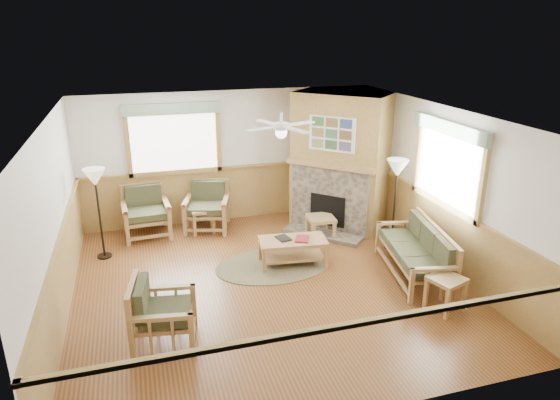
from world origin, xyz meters
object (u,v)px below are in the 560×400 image
object	(u,v)px
coffee_table	(293,252)
floor_lamp_left	(99,214)
armchair_left	(164,312)
end_table_sofa	(445,294)
floor_lamp_right	(395,205)
footstool	(321,227)
armchair_back_right	(207,207)
end_table_chairs	(203,220)
sofa	(414,251)
armchair_back_left	(146,212)

from	to	relation	value
coffee_table	floor_lamp_left	size ratio (longest dim) A/B	0.70
armchair_left	end_table_sofa	distance (m)	3.97
end_table_sofa	floor_lamp_right	world-z (taller)	floor_lamp_right
armchair_left	footstool	xyz separation A→B (m)	(3.15, 2.57, -0.23)
armchair_back_right	coffee_table	distance (m)	2.31
footstool	floor_lamp_right	xyz separation A→B (m)	(1.09, -0.81, 0.63)
footstool	floor_lamp_left	distance (m)	4.06
end_table_chairs	footstool	world-z (taller)	end_table_chairs
end_table_sofa	floor_lamp_left	distance (m)	5.82
end_table_chairs	armchair_left	bearing A→B (deg)	-105.97
end_table_chairs	floor_lamp_left	size ratio (longest dim) A/B	0.30
armchair_back_right	end_table_sofa	size ratio (longest dim) A/B	1.83
sofa	floor_lamp_left	size ratio (longest dim) A/B	1.12
sofa	coffee_table	xyz separation A→B (m)	(-1.78, 0.95, -0.19)
end_table_chairs	armchair_back_right	bearing A→B (deg)	52.24
coffee_table	footstool	bearing A→B (deg)	53.70
sofa	end_table_chairs	xyz separation A→B (m)	(-3.06, 2.78, -0.17)
armchair_back_left	floor_lamp_left	distance (m)	1.15
sofa	floor_lamp_right	bearing A→B (deg)	-178.60
armchair_left	floor_lamp_right	distance (m)	4.61
armchair_back_left	floor_lamp_right	bearing A→B (deg)	-27.08
end_table_chairs	footstool	size ratio (longest dim) A/B	1.00
armchair_back_right	end_table_chairs	bearing A→B (deg)	-111.35
armchair_back_left	end_table_sofa	bearing A→B (deg)	-48.37
armchair_back_left	footstool	xyz separation A→B (m)	(3.22, -1.07, -0.27)
end_table_chairs	end_table_sofa	world-z (taller)	end_table_sofa
end_table_chairs	floor_lamp_right	distance (m)	3.73
armchair_left	coffee_table	distance (m)	2.83
armchair_back_left	end_table_chairs	world-z (taller)	armchair_back_left
sofa	coffee_table	bearing A→B (deg)	-106.93
sofa	armchair_left	world-z (taller)	armchair_left
armchair_back_right	armchair_back_left	bearing A→B (deg)	-163.59
sofa	armchair_back_left	world-z (taller)	armchair_back_left
coffee_table	end_table_sofa	distance (m)	2.62
sofa	coffee_table	size ratio (longest dim) A/B	1.61
sofa	armchair_left	bearing A→B (deg)	-68.91
armchair_left	end_table_sofa	xyz separation A→B (m)	(3.95, -0.36, -0.19)
floor_lamp_left	coffee_table	bearing A→B (deg)	-21.14
armchair_back_left	end_table_chairs	size ratio (longest dim) A/B	1.94
coffee_table	floor_lamp_left	bearing A→B (deg)	166.04
footstool	floor_lamp_left	bearing A→B (deg)	175.65
armchair_back_right	coffee_table	bearing A→B (deg)	-42.90
coffee_table	floor_lamp_left	distance (m)	3.42
sofa	end_table_sofa	size ratio (longest dim) A/B	3.57
armchair_back_left	floor_lamp_left	xyz separation A→B (m)	(-0.79, -0.76, 0.34)
end_table_sofa	footstool	bearing A→B (deg)	105.26
armchair_back_left	coffee_table	xyz separation A→B (m)	(2.36, -1.98, -0.25)
armchair_left	footstool	distance (m)	4.07
coffee_table	end_table_chairs	size ratio (longest dim) A/B	2.30
coffee_table	end_table_chairs	distance (m)	2.24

